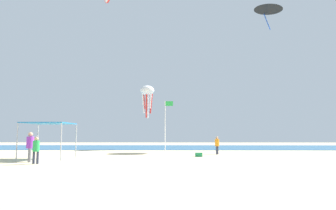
% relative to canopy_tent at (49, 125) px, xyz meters
% --- Properties ---
extents(ground, '(110.00, 110.00, 0.10)m').
position_rel_canopy_tent_xyz_m(ground, '(7.03, -1.28, -2.49)').
color(ground, beige).
extents(ocean_strip, '(110.00, 18.84, 0.03)m').
position_rel_canopy_tent_xyz_m(ocean_strip, '(7.03, 22.71, -2.43)').
color(ocean_strip, '#28608C').
rests_on(ocean_strip, ground).
extents(canopy_tent, '(3.03, 3.17, 2.57)m').
position_rel_canopy_tent_xyz_m(canopy_tent, '(0.00, 0.00, 0.00)').
color(canopy_tent, '#B2B2B7').
rests_on(canopy_tent, ground).
extents(person_near_tent, '(0.45, 0.46, 1.88)m').
position_rel_canopy_tent_xyz_m(person_near_tent, '(-0.13, -2.53, -1.34)').
color(person_near_tent, slate).
rests_on(person_near_tent, ground).
extents(person_leftmost, '(0.41, 0.38, 1.59)m').
position_rel_canopy_tent_xyz_m(person_leftmost, '(0.86, -3.83, -1.51)').
color(person_leftmost, '#33384C').
rests_on(person_leftmost, ground).
extents(person_rightmost, '(0.38, 0.40, 1.59)m').
position_rel_canopy_tent_xyz_m(person_rightmost, '(12.81, 5.76, -1.51)').
color(person_rightmost, '#33384C').
rests_on(person_rightmost, ground).
extents(banner_flag, '(0.61, 0.06, 4.19)m').
position_rel_canopy_tent_xyz_m(banner_flag, '(8.39, 0.65, 0.04)').
color(banner_flag, silver).
rests_on(banner_flag, ground).
extents(cooler_box, '(0.57, 0.37, 0.35)m').
position_rel_canopy_tent_xyz_m(cooler_box, '(10.93, 2.70, -2.27)').
color(cooler_box, '#1E8C4C').
rests_on(cooler_box, ground).
extents(kite_delta_black, '(3.89, 3.85, 2.88)m').
position_rel_canopy_tent_xyz_m(kite_delta_black, '(20.78, 15.26, 15.23)').
color(kite_delta_black, black).
extents(kite_octopus_white, '(2.42, 2.42, 4.09)m').
position_rel_canopy_tent_xyz_m(kite_octopus_white, '(5.58, 16.27, 4.68)').
color(kite_octopus_white, white).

